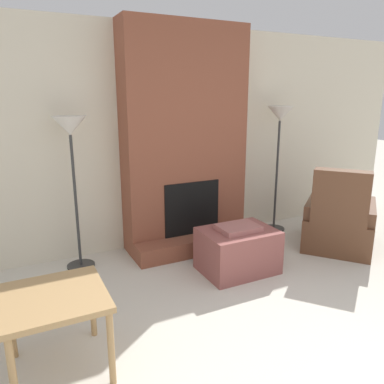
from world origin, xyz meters
The scene contains 7 objects.
wall_back centered at (0.00, 3.11, 1.30)m, with size 7.20×0.06×2.60m, color beige.
fireplace centered at (0.00, 2.87, 1.23)m, with size 1.48×0.65×2.60m.
ottoman centered at (0.17, 1.96, 0.24)m, with size 0.76×0.57×0.51m.
armchair centered at (1.61, 1.95, 0.29)m, with size 1.20×1.18×1.01m.
side_table centered at (-1.72, 1.24, 0.49)m, with size 0.64×0.64×0.57m.
floor_lamp_left centered at (-1.30, 2.81, 1.38)m, with size 0.34×0.34×1.61m.
floor_lamp_right centered at (1.32, 2.81, 1.44)m, with size 0.34×0.34×1.68m.
Camera 1 is at (-1.88, -1.09, 1.82)m, focal length 35.00 mm.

